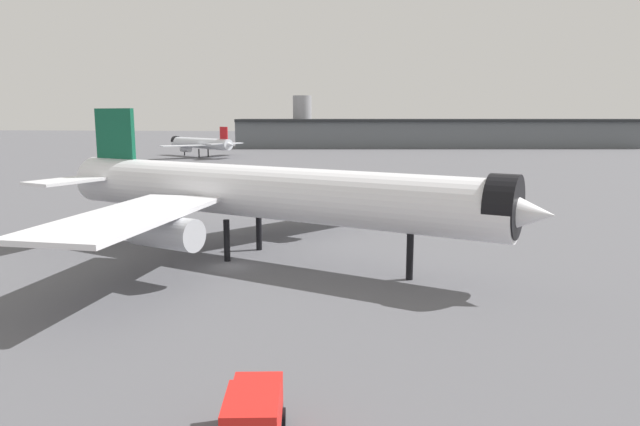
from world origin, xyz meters
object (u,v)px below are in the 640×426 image
(service_truck_front, at_px, (254,417))
(traffic_cone_near_nose, at_px, (111,214))
(airliner_near_gate, at_px, (259,193))
(baggage_tug_wing, at_px, (321,202))
(airliner_far_taxiway, at_px, (201,143))

(service_truck_front, xyz_separation_m, traffic_cone_near_nose, (-34.28, 55.23, -1.20))
(traffic_cone_near_nose, bearing_deg, airliner_near_gate, -38.02)
(baggage_tug_wing, relative_size, traffic_cone_near_nose, 4.58)
(airliner_near_gate, height_order, service_truck_front, airliner_near_gate)
(baggage_tug_wing, height_order, traffic_cone_near_nose, baggage_tug_wing)
(service_truck_front, bearing_deg, baggage_tug_wing, -3.75)
(airliner_far_taxiway, distance_m, baggage_tug_wing, 119.33)
(airliner_far_taxiway, xyz_separation_m, service_truck_front, (59.73, -172.80, -3.10))
(service_truck_front, bearing_deg, airliner_far_taxiway, 11.08)
(service_truck_front, bearing_deg, traffic_cone_near_nose, 23.84)
(airliner_far_taxiway, xyz_separation_m, baggage_tug_wing, (54.77, -105.95, -3.72))
(airliner_near_gate, bearing_deg, service_truck_front, -55.14)
(airliner_near_gate, xyz_separation_m, airliner_far_taxiway, (-52.28, 138.54, -2.10))
(service_truck_front, relative_size, baggage_tug_wing, 1.62)
(airliner_far_taxiway, xyz_separation_m, traffic_cone_near_nose, (25.45, -117.57, -4.31))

